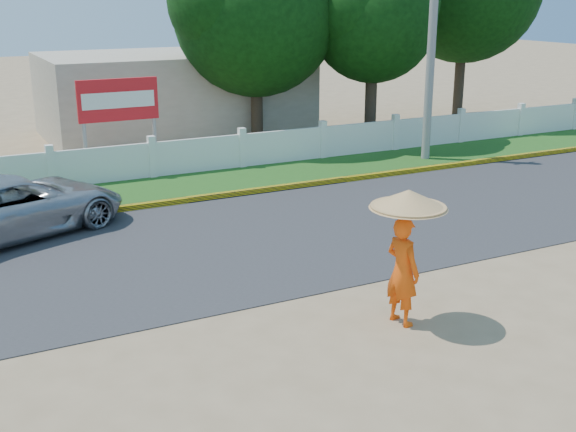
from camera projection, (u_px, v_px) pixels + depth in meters
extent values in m
plane|color=#9E8460|center=(339.00, 316.00, 12.71)|extent=(120.00, 120.00, 0.00)
cube|color=#38383A|center=(239.00, 241.00, 16.54)|extent=(60.00, 7.00, 0.02)
cube|color=#2D601E|center=(168.00, 188.00, 21.01)|extent=(60.00, 3.50, 0.03)
cube|color=yellow|center=(187.00, 200.00, 19.55)|extent=(40.00, 0.18, 0.16)
cube|color=silver|center=(152.00, 160.00, 22.09)|extent=(40.00, 0.10, 1.10)
cube|color=#B7AD99|center=(174.00, 93.00, 28.87)|extent=(10.00, 6.00, 3.20)
cylinder|color=gray|center=(431.00, 54.00, 23.70)|extent=(0.28, 0.28, 7.03)
imported|color=#A1A4A9|center=(15.00, 205.00, 16.81)|extent=(5.65, 4.09, 1.43)
imported|color=#F34F0C|center=(403.00, 271.00, 12.20)|extent=(0.57, 0.76, 1.91)
cylinder|color=#98989E|center=(407.00, 229.00, 12.00)|extent=(0.03, 0.03, 1.24)
cone|color=tan|center=(409.00, 199.00, 11.84)|extent=(1.31, 1.31, 0.32)
cylinder|color=gray|center=(85.00, 145.00, 22.13)|extent=(0.12, 0.12, 2.00)
cylinder|color=gray|center=(155.00, 138.00, 23.09)|extent=(0.12, 0.12, 2.00)
cube|color=red|center=(118.00, 100.00, 22.23)|extent=(2.50, 0.12, 1.30)
cube|color=silver|center=(119.00, 100.00, 22.17)|extent=(2.25, 0.02, 0.49)
cylinder|color=#473828|center=(460.00, 75.00, 31.74)|extent=(0.44, 0.44, 3.96)
cylinder|color=#473828|center=(371.00, 99.00, 27.18)|extent=(0.44, 0.44, 3.28)
sphere|color=#0E3B0D|center=(374.00, 18.00, 26.31)|extent=(4.67, 4.67, 4.67)
cylinder|color=#473828|center=(257.00, 102.00, 26.85)|extent=(0.44, 0.44, 3.11)
sphere|color=#0E3B0D|center=(256.00, 14.00, 25.91)|extent=(5.95, 5.95, 5.95)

